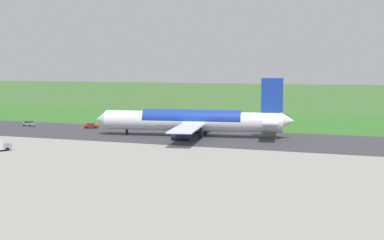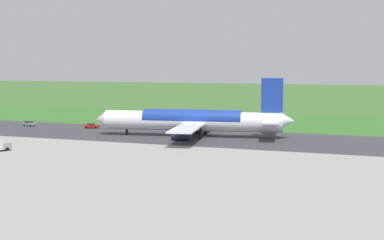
{
  "view_description": "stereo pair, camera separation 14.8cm",
  "coord_description": "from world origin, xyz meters",
  "px_view_note": "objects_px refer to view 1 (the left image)",
  "views": [
    {
      "loc": [
        -46.82,
        130.08,
        19.1
      ],
      "look_at": [
        -1.11,
        0.0,
        4.5
      ],
      "focal_mm": 48.48,
      "sensor_mm": 36.0,
      "label": 1
    },
    {
      "loc": [
        -46.96,
        130.03,
        19.1
      ],
      "look_at": [
        -1.11,
        0.0,
        4.5
      ],
      "focal_mm": 48.48,
      "sensor_mm": 36.0,
      "label": 2
    }
  ],
  "objects_px": {
    "service_car_followme": "(91,126)",
    "service_car_ops": "(29,123)",
    "airliner_main": "(193,121)",
    "no_stopping_sign": "(211,117)",
    "traffic_cone_orange": "(195,120)"
  },
  "relations": [
    {
      "from": "airliner_main",
      "to": "service_car_followme",
      "type": "height_order",
      "value": "airliner_main"
    },
    {
      "from": "traffic_cone_orange",
      "to": "service_car_followme",
      "type": "bearing_deg",
      "value": 53.0
    },
    {
      "from": "airliner_main",
      "to": "traffic_cone_orange",
      "type": "height_order",
      "value": "airliner_main"
    },
    {
      "from": "airliner_main",
      "to": "service_car_ops",
      "type": "relative_size",
      "value": 12.08
    },
    {
      "from": "traffic_cone_orange",
      "to": "airliner_main",
      "type": "bearing_deg",
      "value": 108.46
    },
    {
      "from": "service_car_followme",
      "to": "service_car_ops",
      "type": "distance_m",
      "value": 21.48
    },
    {
      "from": "traffic_cone_orange",
      "to": "service_car_ops",
      "type": "bearing_deg",
      "value": 35.69
    },
    {
      "from": "airliner_main",
      "to": "service_car_ops",
      "type": "bearing_deg",
      "value": -5.71
    },
    {
      "from": "service_car_followme",
      "to": "airliner_main",
      "type": "bearing_deg",
      "value": 168.59
    },
    {
      "from": "no_stopping_sign",
      "to": "traffic_cone_orange",
      "type": "relative_size",
      "value": 5.26
    },
    {
      "from": "service_car_followme",
      "to": "no_stopping_sign",
      "type": "xyz_separation_m",
      "value": [
        -29.26,
        -28.83,
        0.86
      ]
    },
    {
      "from": "airliner_main",
      "to": "no_stopping_sign",
      "type": "xyz_separation_m",
      "value": [
        6.14,
        -35.97,
        -2.65
      ]
    },
    {
      "from": "service_car_ops",
      "to": "traffic_cone_orange",
      "type": "distance_m",
      "value": 54.55
    },
    {
      "from": "service_car_followme",
      "to": "service_car_ops",
      "type": "height_order",
      "value": "same"
    },
    {
      "from": "service_car_followme",
      "to": "traffic_cone_orange",
      "type": "xyz_separation_m",
      "value": [
        -22.88,
        -30.37,
        -0.57
      ]
    }
  ]
}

